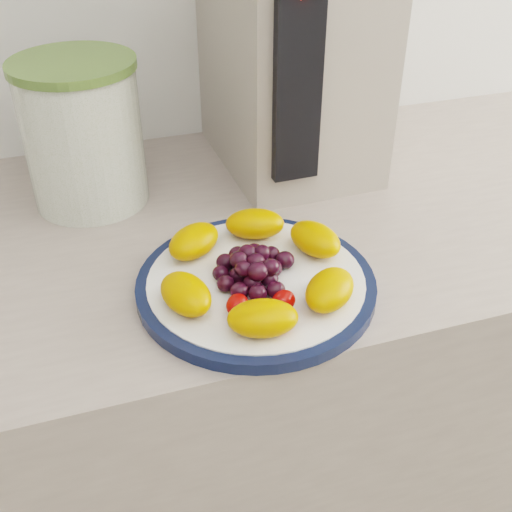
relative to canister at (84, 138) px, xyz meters
name	(u,v)px	position (x,y,z in m)	size (l,w,h in m)	color
counter	(242,427)	(0.19, -0.12, -0.55)	(3.50, 0.60, 0.90)	#A49589
cabinet_face	(243,437)	(0.19, -0.12, -0.58)	(3.48, 0.58, 0.84)	#836A4E
plate_rim	(256,285)	(0.16, -0.28, -0.09)	(0.29, 0.29, 0.01)	#0E1938
plate_face	(256,284)	(0.16, -0.28, -0.09)	(0.26, 0.26, 0.02)	white
canister	(84,138)	(0.00, 0.00, 0.00)	(0.16, 0.16, 0.20)	#4B5E1F
canister_lid	(71,64)	(0.00, 0.00, 0.10)	(0.17, 0.17, 0.01)	#547131
appliance_body	(291,46)	(0.32, 0.04, 0.09)	(0.21, 0.30, 0.37)	#A5998B
appliance_panel	(297,81)	(0.27, -0.12, 0.09)	(0.06, 0.02, 0.28)	black
fruit_plate	(257,268)	(0.16, -0.29, -0.06)	(0.25, 0.25, 0.04)	#CE7200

